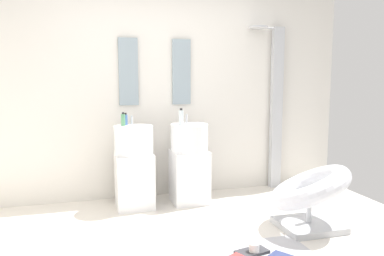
% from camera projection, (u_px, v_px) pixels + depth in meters
% --- Properties ---
extents(ground_plane, '(4.80, 3.60, 0.04)m').
position_uv_depth(ground_plane, '(193.00, 252.00, 3.22)').
color(ground_plane, silver).
extents(rear_partition, '(4.80, 0.10, 2.60)m').
position_uv_depth(rear_partition, '(154.00, 88.00, 4.62)').
color(rear_partition, silver).
rests_on(rear_partition, ground_plane).
extents(pedestal_sink_left, '(0.42, 0.42, 1.01)m').
position_uv_depth(pedestal_sink_left, '(134.00, 166.00, 4.25)').
color(pedestal_sink_left, white).
rests_on(pedestal_sink_left, ground_plane).
extents(pedestal_sink_right, '(0.42, 0.42, 1.01)m').
position_uv_depth(pedestal_sink_right, '(189.00, 162.00, 4.42)').
color(pedestal_sink_right, white).
rests_on(pedestal_sink_right, ground_plane).
extents(vanity_mirror_left, '(0.22, 0.03, 0.77)m').
position_uv_depth(vanity_mirror_left, '(128.00, 72.00, 4.45)').
color(vanity_mirror_left, '#8C9EA8').
extents(vanity_mirror_right, '(0.22, 0.03, 0.77)m').
position_uv_depth(vanity_mirror_right, '(181.00, 72.00, 4.62)').
color(vanity_mirror_right, '#8C9EA8').
extents(shower_column, '(0.49, 0.24, 2.05)m').
position_uv_depth(shower_column, '(275.00, 105.00, 4.96)').
color(shower_column, '#B7BABF').
rests_on(shower_column, ground_plane).
extents(lounge_chair, '(1.08, 1.08, 0.65)m').
position_uv_depth(lounge_chair, '(310.00, 193.00, 3.65)').
color(lounge_chair, '#B7BABF').
rests_on(lounge_chair, ground_plane).
extents(magazine_charcoal, '(0.29, 0.20, 0.02)m').
position_uv_depth(magazine_charcoal, '(252.00, 252.00, 3.14)').
color(magazine_charcoal, '#38383D').
rests_on(magazine_charcoal, area_rug).
extents(coffee_mug, '(0.08, 0.08, 0.09)m').
position_uv_depth(coffee_mug, '(254.00, 249.00, 3.12)').
color(coffee_mug, white).
rests_on(coffee_mug, area_rug).
extents(soap_bottle_blue, '(0.04, 0.04, 0.13)m').
position_uv_depth(soap_bottle_blue, '(126.00, 119.00, 4.27)').
color(soap_bottle_blue, '#4C72B7').
rests_on(soap_bottle_blue, pedestal_sink_left).
extents(soap_bottle_clear, '(0.05, 0.05, 0.19)m').
position_uv_depth(soap_bottle_clear, '(181.00, 117.00, 4.24)').
color(soap_bottle_clear, silver).
rests_on(soap_bottle_clear, pedestal_sink_right).
extents(soap_bottle_green, '(0.05, 0.05, 0.15)m').
position_uv_depth(soap_bottle_green, '(123.00, 120.00, 4.18)').
color(soap_bottle_green, '#59996B').
rests_on(soap_bottle_green, pedestal_sink_left).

